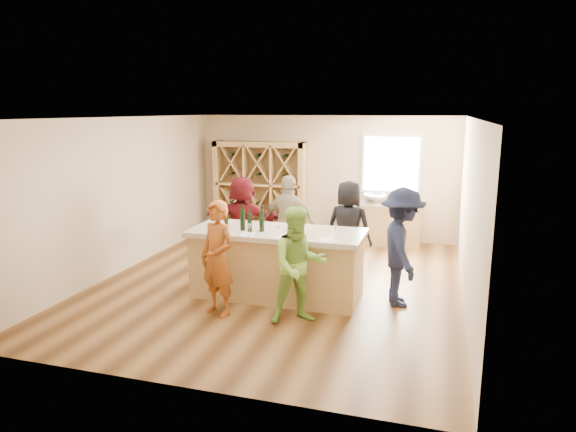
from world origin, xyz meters
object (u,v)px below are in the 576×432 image
(person_near_right, at_px, (299,265))
(person_far_left, at_px, (243,221))
(tasting_counter_base, at_px, (277,266))
(wine_bottle_c, at_px, (243,220))
(wine_bottle_a, at_px, (226,221))
(person_near_left, at_px, (218,258))
(person_far_right, at_px, (349,228))
(sink, at_px, (375,198))
(wine_bottle_e, at_px, (262,221))
(person_server, at_px, (402,247))
(wine_rack, at_px, (260,189))
(person_far_mid, at_px, (289,224))
(wine_bottle_d, at_px, (250,223))

(person_near_right, distance_m, person_far_left, 2.89)
(tasting_counter_base, distance_m, wine_bottle_c, 0.92)
(tasting_counter_base, xyz_separation_m, wine_bottle_a, (-0.80, -0.13, 0.71))
(person_near_left, relative_size, person_far_right, 0.98)
(sink, bearing_deg, wine_bottle_e, -107.76)
(tasting_counter_base, height_order, person_server, person_server)
(wine_rack, height_order, wine_bottle_a, wine_rack)
(tasting_counter_base, relative_size, person_near_left, 1.55)
(sink, bearing_deg, person_server, -76.56)
(wine_bottle_a, height_order, person_near_right, person_near_right)
(person_server, relative_size, person_far_mid, 1.02)
(wine_bottle_c, bearing_deg, wine_bottle_a, 176.87)
(wine_bottle_c, bearing_deg, person_far_left, 111.58)
(person_near_right, height_order, person_far_mid, person_far_mid)
(wine_bottle_c, distance_m, person_near_right, 1.39)
(person_server, bearing_deg, person_far_right, 25.04)
(person_near_right, xyz_separation_m, person_far_mid, (-0.80, 2.22, 0.06))
(person_far_left, bearing_deg, person_far_right, 179.79)
(sink, relative_size, person_far_left, 0.32)
(sink, bearing_deg, person_near_right, -95.56)
(person_server, bearing_deg, wine_bottle_e, 84.29)
(tasting_counter_base, distance_m, person_far_mid, 1.41)
(tasting_counter_base, xyz_separation_m, person_far_left, (-1.14, 1.43, 0.36))
(wine_rack, xyz_separation_m, person_far_right, (2.53, -2.42, -0.24))
(person_server, bearing_deg, wine_bottle_d, 86.18)
(wine_bottle_e, bearing_deg, wine_bottle_c, -178.03)
(sink, distance_m, person_far_right, 2.36)
(wine_bottle_c, distance_m, person_far_left, 1.74)
(tasting_counter_base, relative_size, person_far_right, 1.52)
(person_far_mid, bearing_deg, person_server, 160.54)
(wine_rack, xyz_separation_m, tasting_counter_base, (1.65, -3.84, -0.60))
(wine_bottle_a, xyz_separation_m, person_near_right, (1.39, -0.75, -0.39))
(wine_bottle_d, height_order, wine_bottle_e, wine_bottle_e)
(wine_bottle_e, xyz_separation_m, person_far_mid, (0.00, 1.48, -0.36))
(wine_bottle_d, bearing_deg, tasting_counter_base, 33.33)
(wine_bottle_d, relative_size, person_server, 0.16)
(person_far_right, xyz_separation_m, person_far_left, (-2.02, 0.01, 0.00))
(wine_rack, xyz_separation_m, person_server, (3.56, -3.65, -0.20))
(person_far_mid, bearing_deg, wine_bottle_e, 99.18)
(person_near_left, distance_m, person_far_right, 2.79)
(sink, distance_m, wine_bottle_e, 4.11)
(wine_rack, height_order, person_far_right, wine_rack)
(wine_bottle_e, distance_m, person_far_mid, 1.52)
(person_far_mid, xyz_separation_m, person_far_left, (-0.94, 0.09, -0.03))
(wine_rack, height_order, person_near_right, wine_rack)
(person_near_left, bearing_deg, person_server, 46.75)
(wine_bottle_a, distance_m, wine_bottle_d, 0.45)
(person_server, bearing_deg, wine_bottle_c, 83.41)
(person_far_mid, bearing_deg, sink, -108.04)
(wine_bottle_a, bearing_deg, person_near_right, -28.12)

